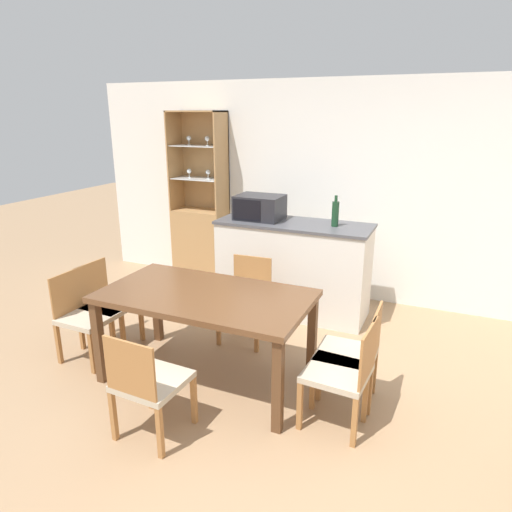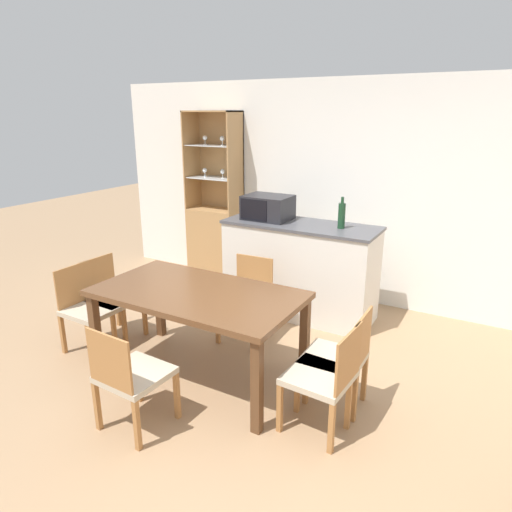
# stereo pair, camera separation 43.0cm
# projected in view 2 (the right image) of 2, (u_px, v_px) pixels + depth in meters

# --- Properties ---
(ground_plane) EXTENTS (18.00, 18.00, 0.00)m
(ground_plane) POSITION_uv_depth(u_px,v_px,m) (243.00, 416.00, 3.41)
(ground_plane) COLOR #A37F5B
(wall_back) EXTENTS (6.80, 0.06, 2.55)m
(wall_back) POSITION_uv_depth(u_px,v_px,m) (361.00, 195.00, 5.21)
(wall_back) COLOR white
(wall_back) RESTS_ON ground_plane
(kitchen_counter) EXTENTS (1.68, 0.63, 1.04)m
(kitchen_counter) POSITION_uv_depth(u_px,v_px,m) (299.00, 269.00, 5.03)
(kitchen_counter) COLOR silver
(kitchen_counter) RESTS_ON ground_plane
(display_cabinet) EXTENTS (0.70, 0.38, 2.19)m
(display_cabinet) POSITION_uv_depth(u_px,v_px,m) (216.00, 231.00, 6.12)
(display_cabinet) COLOR tan
(display_cabinet) RESTS_ON ground_plane
(dining_table) EXTENTS (1.70, 0.93, 0.78)m
(dining_table) POSITION_uv_depth(u_px,v_px,m) (198.00, 301.00, 3.76)
(dining_table) COLOR brown
(dining_table) RESTS_ON ground_plane
(dining_chair_side_right_far) EXTENTS (0.44, 0.44, 0.81)m
(dining_chair_side_right_far) POSITION_uv_depth(u_px,v_px,m) (338.00, 359.00, 3.40)
(dining_chair_side_right_far) COLOR #C1B299
(dining_chair_side_right_far) RESTS_ON ground_plane
(dining_chair_head_far) EXTENTS (0.46, 0.46, 0.81)m
(dining_chair_head_far) POSITION_uv_depth(u_px,v_px,m) (247.00, 298.00, 4.50)
(dining_chair_head_far) COLOR #C1B299
(dining_chair_head_far) RESTS_ON ground_plane
(dining_chair_side_left_far) EXTENTS (0.45, 0.45, 0.81)m
(dining_chair_side_left_far) POSITION_uv_depth(u_px,v_px,m) (111.00, 298.00, 4.52)
(dining_chair_side_left_far) COLOR #C1B299
(dining_chair_side_left_far) RESTS_ON ground_plane
(dining_chair_head_near) EXTENTS (0.45, 0.45, 0.81)m
(dining_chair_head_near) POSITION_uv_depth(u_px,v_px,m) (131.00, 376.00, 3.18)
(dining_chair_head_near) COLOR #C1B299
(dining_chair_head_near) RESTS_ON ground_plane
(dining_chair_side_right_near) EXTENTS (0.46, 0.46, 0.81)m
(dining_chair_side_right_near) POSITION_uv_depth(u_px,v_px,m) (324.00, 377.00, 3.17)
(dining_chair_side_right_near) COLOR #C1B299
(dining_chair_side_right_near) RESTS_ON ground_plane
(dining_chair_side_left_near) EXTENTS (0.44, 0.44, 0.81)m
(dining_chair_side_left_near) POSITION_uv_depth(u_px,v_px,m) (88.00, 308.00, 4.28)
(dining_chair_side_left_near) COLOR #C1B299
(dining_chair_side_left_near) RESTS_ON ground_plane
(microwave) EXTENTS (0.50, 0.40, 0.26)m
(microwave) POSITION_uv_depth(u_px,v_px,m) (268.00, 207.00, 5.04)
(microwave) COLOR #232328
(microwave) RESTS_ON kitchen_counter
(wine_bottle) EXTENTS (0.07, 0.07, 0.32)m
(wine_bottle) POSITION_uv_depth(u_px,v_px,m) (342.00, 215.00, 4.63)
(wine_bottle) COLOR #193D23
(wine_bottle) RESTS_ON kitchen_counter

